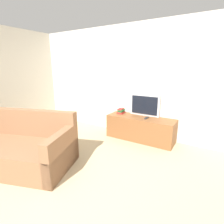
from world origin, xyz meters
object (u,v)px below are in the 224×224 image
(couch, at_px, (14,148))
(remote_on_stand, at_px, (147,118))
(book_stack, at_px, (121,111))
(television, at_px, (145,105))
(tv_stand, at_px, (140,128))

(couch, height_order, remote_on_stand, couch)
(book_stack, height_order, remote_on_stand, book_stack)
(book_stack, relative_size, remote_on_stand, 1.32)
(television, relative_size, remote_on_stand, 4.24)
(television, distance_m, remote_on_stand, 0.36)
(tv_stand, xyz_separation_m, book_stack, (-0.55, 0.07, 0.32))
(couch, height_order, book_stack, couch)
(couch, relative_size, book_stack, 10.25)
(tv_stand, height_order, television, television)
(television, distance_m, couch, 2.79)
(tv_stand, xyz_separation_m, television, (0.01, 0.21, 0.51))
(tv_stand, height_order, couch, couch)
(remote_on_stand, bearing_deg, tv_stand, 171.90)
(tv_stand, distance_m, television, 0.55)
(couch, bearing_deg, book_stack, 48.15)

